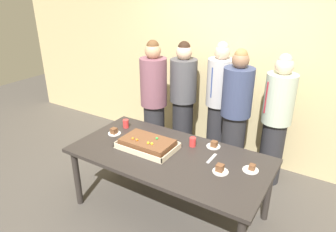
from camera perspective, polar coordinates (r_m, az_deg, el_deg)
ground_plane at (r=3.61m, az=0.19°, el=-17.19°), size 12.00×12.00×0.00m
interior_back_panel at (r=4.27m, az=11.80°, el=11.50°), size 8.00×0.12×3.00m
party_table at (r=3.22m, az=0.20°, el=-8.20°), size 2.06×1.03×0.73m
sheet_cake at (r=3.28m, az=-3.90°, el=-5.23°), size 0.62×0.39×0.12m
plated_slice_near_left at (r=3.63m, az=-10.06°, el=-2.96°), size 0.15×0.15×0.08m
plated_slice_near_right at (r=3.33m, az=8.58°, el=-5.41°), size 0.15×0.15×0.07m
plated_slice_far_left at (r=3.02m, az=15.32°, el=-9.52°), size 0.15×0.15×0.06m
plated_slice_far_right at (r=2.93m, az=9.75°, el=-9.84°), size 0.15×0.15×0.08m
drink_cup_nearest at (r=3.76m, az=-7.91°, el=-1.43°), size 0.07×0.07×0.10m
drink_cup_middle at (r=3.31m, az=4.65°, el=-4.87°), size 0.07×0.07×0.10m
cake_server_utensil at (r=3.13m, az=8.21°, el=-7.87°), size 0.03×0.20×0.01m
person_serving_front at (r=3.76m, az=12.47°, el=-0.20°), size 0.36×0.36×1.70m
person_green_shirt_behind at (r=3.87m, az=19.60°, el=-0.70°), size 0.35×0.35×1.66m
person_striped_tie_right at (r=4.13m, az=-2.67°, el=2.70°), size 0.36×0.36×1.71m
person_far_right_suit at (r=4.31m, az=2.84°, el=3.17°), size 0.37×0.37×1.67m
person_left_edge_reaching at (r=4.13m, az=9.48°, el=2.30°), size 0.35×0.35×1.70m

